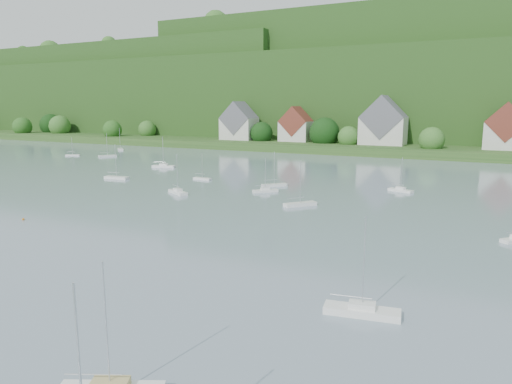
# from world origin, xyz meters

# --- Properties ---
(far_shore_strip) EXTENTS (600.00, 60.00, 3.00)m
(far_shore_strip) POSITION_xyz_m (0.00, 200.00, 1.50)
(far_shore_strip) COLOR #264C1C
(far_shore_strip) RESTS_ON ground
(forested_ridge) EXTENTS (620.00, 181.22, 69.89)m
(forested_ridge) POSITION_xyz_m (0.39, 268.57, 22.89)
(forested_ridge) COLOR #1D4315
(forested_ridge) RESTS_ON ground
(village_building_0) EXTENTS (14.00, 10.40, 16.00)m
(village_building_0) POSITION_xyz_m (-55.00, 187.00, 9.51)
(village_building_0) COLOR beige
(village_building_0) RESTS_ON far_shore_strip
(village_building_1) EXTENTS (12.00, 9.36, 14.00)m
(village_building_1) POSITION_xyz_m (-30.00, 189.00, 8.75)
(village_building_1) COLOR beige
(village_building_1) RESTS_ON far_shore_strip
(village_building_2) EXTENTS (16.00, 11.44, 18.00)m
(village_building_2) POSITION_xyz_m (5.00, 188.00, 10.27)
(village_building_2) COLOR beige
(village_building_2) RESTS_ON far_shore_strip
(village_building_3) EXTENTS (13.00, 10.40, 15.50)m
(village_building_3) POSITION_xyz_m (45.00, 186.00, 9.43)
(village_building_3) COLOR beige
(village_building_3) RESTS_ON far_shore_strip
(near_sailboat_3) EXTENTS (6.49, 2.75, 8.49)m
(near_sailboat_3) POSITION_xyz_m (32.98, 47.54, 0.45)
(near_sailboat_3) COLOR white
(near_sailboat_3) RESTS_ON ground
(mooring_buoy_3) EXTENTS (0.40, 0.40, 0.40)m
(mooring_buoy_3) POSITION_xyz_m (-21.67, 57.25, 0.00)
(mooring_buoy_3) COLOR orange
(mooring_buoy_3) RESTS_ON ground
(far_sailboat_cluster) EXTENTS (199.92, 79.09, 8.71)m
(far_sailboat_cluster) POSITION_xyz_m (5.12, 116.07, 0.38)
(far_sailboat_cluster) COLOR white
(far_sailboat_cluster) RESTS_ON ground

